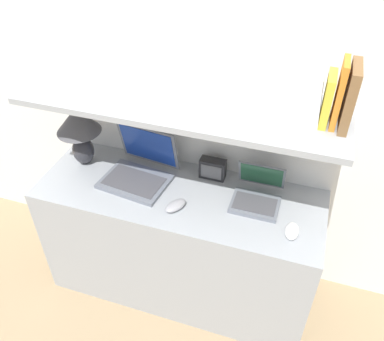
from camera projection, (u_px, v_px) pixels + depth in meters
The scene contains 15 objects.
ground_plane at pixel (166, 319), 2.26m from camera, with size 12.00×12.00×0.00m, color #9E8460.
wall_back at pixel (199, 77), 1.93m from camera, with size 6.00×0.05×2.40m.
desk at pixel (180, 242), 2.22m from camera, with size 1.42×0.50×0.72m.
back_riser at pixel (195, 180), 2.28m from camera, with size 1.42×0.04×1.18m.
shelf at pixel (181, 102), 1.75m from camera, with size 1.42×0.45×0.03m.
table_lamp at pixel (79, 127), 2.05m from camera, with size 0.23×0.23×0.33m.
laptop_large at pixel (139, 169), 2.06m from camera, with size 0.36×0.34×0.26m.
laptop_small at pixel (257, 194), 1.93m from camera, with size 0.23×0.24×0.18m.
computer_mouse at pixel (176, 206), 1.90m from camera, with size 0.11×0.13×0.03m.
second_mouse at pixel (292, 231), 1.78m from camera, with size 0.06×0.11×0.03m.
router_box at pixel (213, 169), 2.06m from camera, with size 0.13×0.06×0.11m.
book_brown at pixel (350, 97), 1.50m from camera, with size 0.03×0.18×0.25m.
book_orange at pixel (339, 94), 1.51m from camera, with size 0.02×0.13×0.26m.
book_yellow at pixel (328, 99), 1.53m from camera, with size 0.03×0.14×0.20m.
book_white at pixel (318, 97), 1.54m from camera, with size 0.04×0.16×0.21m.
Camera 1 is at (0.53, -1.14, 2.06)m, focal length 38.00 mm.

